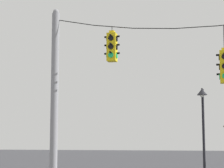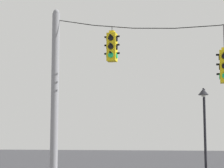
% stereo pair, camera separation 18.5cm
% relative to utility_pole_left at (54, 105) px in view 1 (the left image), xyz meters
% --- Properties ---
extents(utility_pole_left, '(0.29, 0.29, 7.51)m').
position_rel_utility_pole_left_xyz_m(utility_pole_left, '(0.00, 0.00, 0.00)').
color(utility_pole_left, gray).
rests_on(utility_pole_left, ground_plane).
extents(span_wire, '(10.74, 0.03, 0.68)m').
position_rel_utility_pole_left_xyz_m(span_wire, '(5.37, 0.00, 2.91)').
color(span_wire, black).
extents(traffic_light_near_left_pole, '(0.58, 0.58, 1.32)m').
position_rel_utility_pole_left_xyz_m(traffic_light_near_left_pole, '(2.26, 0.00, 2.14)').
color(traffic_light_near_left_pole, yellow).
extents(street_lamp, '(0.48, 0.83, 4.87)m').
position_rel_utility_pole_left_xyz_m(street_lamp, '(5.28, 5.42, -0.11)').
color(street_lamp, black).
rests_on(street_lamp, ground_plane).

